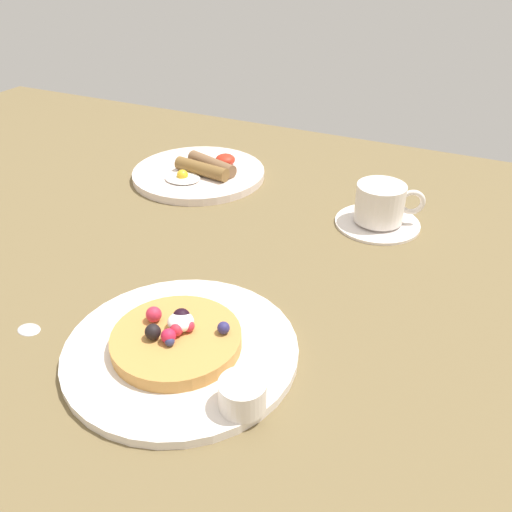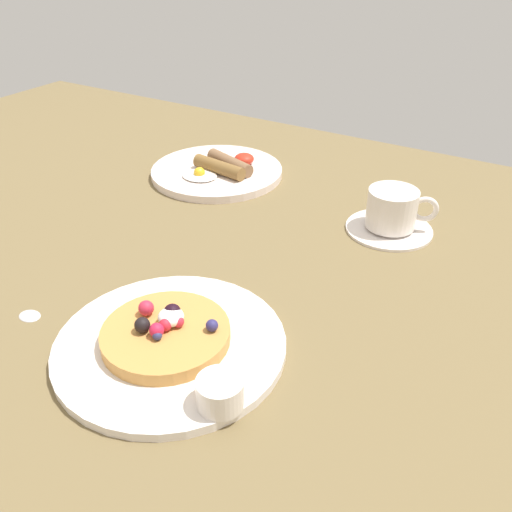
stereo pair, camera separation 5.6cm
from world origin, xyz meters
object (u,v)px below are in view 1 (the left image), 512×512
object	(u,v)px
pancake_plate	(181,350)
coffee_cup	(381,202)
syrup_ramekin	(242,394)
breakfast_plate	(199,174)
coffee_saucer	(377,222)

from	to	relation	value
pancake_plate	coffee_cup	distance (cm)	40.04
pancake_plate	syrup_ramekin	xyz separation A→B (cm)	(9.82, -4.62, 2.07)
syrup_ramekin	coffee_cup	distance (cm)	42.81
syrup_ramekin	breakfast_plate	size ratio (longest dim) A/B	0.19
coffee_saucer	coffee_cup	distance (cm)	3.41
syrup_ramekin	coffee_saucer	xyz separation A→B (cm)	(1.78, 42.69, -2.17)
breakfast_plate	coffee_cup	size ratio (longest dim) A/B	2.35
syrup_ramekin	coffee_cup	bearing A→B (deg)	87.40
pancake_plate	coffee_saucer	size ratio (longest dim) A/B	1.96
coffee_cup	syrup_ramekin	bearing A→B (deg)	-92.60
syrup_ramekin	breakfast_plate	xyz separation A→B (cm)	(-32.24, 46.28, -1.93)
breakfast_plate	coffee_saucer	size ratio (longest dim) A/B	1.83
pancake_plate	syrup_ramekin	bearing A→B (deg)	-25.19
coffee_saucer	pancake_plate	bearing A→B (deg)	-106.94
breakfast_plate	coffee_cup	distance (cm)	34.51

